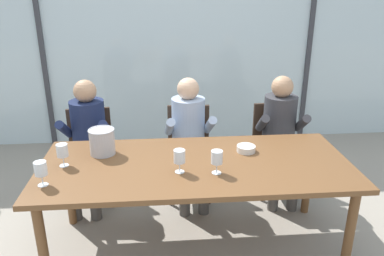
# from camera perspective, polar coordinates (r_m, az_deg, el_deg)

# --- Properties ---
(ground) EXTENTS (14.00, 14.00, 0.00)m
(ground) POSITION_cam_1_polar(r_m,az_deg,el_deg) (4.15, -0.75, -8.51)
(ground) COLOR #9E9384
(window_glass_panel) EXTENTS (7.56, 0.03, 2.60)m
(window_glass_panel) POSITION_cam_1_polar(r_m,az_deg,el_deg) (4.99, -1.93, 12.38)
(window_glass_panel) COLOR silver
(window_glass_panel) RESTS_ON ground
(window_mullion_left) EXTENTS (0.06, 0.06, 2.60)m
(window_mullion_left) POSITION_cam_1_polar(r_m,az_deg,el_deg) (5.17, -21.47, 11.28)
(window_mullion_left) COLOR #38383D
(window_mullion_left) RESTS_ON ground
(window_mullion_right) EXTENTS (0.06, 0.06, 2.60)m
(window_mullion_right) POSITION_cam_1_polar(r_m,az_deg,el_deg) (5.33, 17.08, 12.05)
(window_mullion_right) COLOR #38383D
(window_mullion_right) RESTS_ON ground
(hillside_vineyard) EXTENTS (13.56, 2.40, 2.14)m
(hillside_vineyard) POSITION_cam_1_polar(r_m,az_deg,el_deg) (8.51, -3.18, 14.35)
(hillside_vineyard) COLOR #477A38
(hillside_vineyard) RESTS_ON ground
(dining_table) EXTENTS (2.36, 1.02, 0.76)m
(dining_table) POSITION_cam_1_polar(r_m,az_deg,el_deg) (2.95, 0.57, -6.40)
(dining_table) COLOR brown
(dining_table) RESTS_ON ground
(chair_near_curtain) EXTENTS (0.48, 0.48, 0.89)m
(chair_near_curtain) POSITION_cam_1_polar(r_m,az_deg,el_deg) (3.89, -14.90, -2.79)
(chair_near_curtain) COLOR #332319
(chair_near_curtain) RESTS_ON ground
(chair_left_of_center) EXTENTS (0.46, 0.46, 0.89)m
(chair_left_of_center) POSITION_cam_1_polar(r_m,az_deg,el_deg) (3.84, -0.49, -2.34)
(chair_left_of_center) COLOR #332319
(chair_left_of_center) RESTS_ON ground
(chair_center) EXTENTS (0.45, 0.45, 0.89)m
(chair_center) POSITION_cam_1_polar(r_m,az_deg,el_deg) (4.01, 12.27, -1.84)
(chair_center) COLOR #332319
(chair_center) RESTS_ON ground
(person_navy_polo) EXTENTS (0.48, 0.62, 1.21)m
(person_navy_polo) POSITION_cam_1_polar(r_m,az_deg,el_deg) (3.71, -15.32, -1.10)
(person_navy_polo) COLOR #192347
(person_navy_polo) RESTS_ON ground
(person_pale_blue_shirt) EXTENTS (0.48, 0.62, 1.21)m
(person_pale_blue_shirt) POSITION_cam_1_polar(r_m,az_deg,el_deg) (3.66, -0.40, -0.67)
(person_pale_blue_shirt) COLOR #9EB2D1
(person_pale_blue_shirt) RESTS_ON ground
(person_charcoal_jacket) EXTENTS (0.49, 0.63, 1.21)m
(person_charcoal_jacket) POSITION_cam_1_polar(r_m,az_deg,el_deg) (3.82, 13.06, -0.24)
(person_charcoal_jacket) COLOR #38383D
(person_charcoal_jacket) RESTS_ON ground
(ice_bucket_primary) EXTENTS (0.21, 0.21, 0.21)m
(ice_bucket_primary) POSITION_cam_1_polar(r_m,az_deg,el_deg) (3.11, -13.25, -1.93)
(ice_bucket_primary) COLOR #B7B7BC
(ice_bucket_primary) RESTS_ON dining_table
(tasting_bowl) EXTENTS (0.15, 0.15, 0.05)m
(tasting_bowl) POSITION_cam_1_polar(r_m,az_deg,el_deg) (3.13, 8.06, -3.07)
(tasting_bowl) COLOR silver
(tasting_bowl) RESTS_ON dining_table
(wine_glass_by_left_taster) EXTENTS (0.08, 0.08, 0.17)m
(wine_glass_by_left_taster) POSITION_cam_1_polar(r_m,az_deg,el_deg) (2.75, -21.62, -5.78)
(wine_glass_by_left_taster) COLOR silver
(wine_glass_by_left_taster) RESTS_ON dining_table
(wine_glass_near_bucket) EXTENTS (0.08, 0.08, 0.17)m
(wine_glass_near_bucket) POSITION_cam_1_polar(r_m,az_deg,el_deg) (2.73, -1.88, -4.29)
(wine_glass_near_bucket) COLOR silver
(wine_glass_near_bucket) RESTS_ON dining_table
(wine_glass_center_pour) EXTENTS (0.08, 0.08, 0.17)m
(wine_glass_center_pour) POSITION_cam_1_polar(r_m,az_deg,el_deg) (2.98, -18.77, -3.24)
(wine_glass_center_pour) COLOR silver
(wine_glass_center_pour) RESTS_ON dining_table
(wine_glass_by_right_taster) EXTENTS (0.08, 0.08, 0.17)m
(wine_glass_by_right_taster) POSITION_cam_1_polar(r_m,az_deg,el_deg) (2.72, 3.73, -4.42)
(wine_glass_by_right_taster) COLOR silver
(wine_glass_by_right_taster) RESTS_ON dining_table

